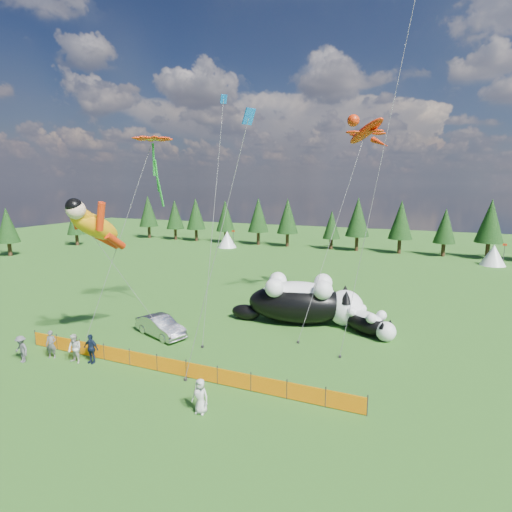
{
  "coord_description": "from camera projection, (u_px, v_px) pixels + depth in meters",
  "views": [
    {
      "loc": [
        12.77,
        -20.97,
        10.89
      ],
      "look_at": [
        2.38,
        4.0,
        5.96
      ],
      "focal_mm": 28.0,
      "sensor_mm": 36.0,
      "label": 1
    }
  ],
  "objects": [
    {
      "name": "ground",
      "position": [
        198.0,
        354.0,
        25.83
      ],
      "size": [
        160.0,
        160.0,
        0.0
      ],
      "primitive_type": "plane",
      "color": "#103C0A",
      "rests_on": "ground"
    },
    {
      "name": "safety_fence",
      "position": [
        171.0,
        366.0,
        23.01
      ],
      "size": [
        22.06,
        0.06,
        1.1
      ],
      "color": "#262626",
      "rests_on": "ground"
    },
    {
      "name": "tree_line",
      "position": [
        338.0,
        226.0,
        65.99
      ],
      "size": [
        90.0,
        4.0,
        8.0
      ],
      "primitive_type": null,
      "color": "black",
      "rests_on": "ground"
    },
    {
      "name": "festival_tents",
      "position": [
        406.0,
        250.0,
        57.75
      ],
      "size": [
        50.0,
        3.2,
        2.8
      ],
      "primitive_type": null,
      "color": "white",
      "rests_on": "ground"
    },
    {
      "name": "cat_large",
      "position": [
        304.0,
        301.0,
        31.36
      ],
      "size": [
        10.37,
        5.3,
        3.78
      ],
      "rotation": [
        0.0,
        0.0,
        0.22
      ],
      "color": "black",
      "rests_on": "ground"
    },
    {
      "name": "cat_small",
      "position": [
        368.0,
        322.0,
        29.13
      ],
      "size": [
        4.68,
        3.66,
        1.89
      ],
      "rotation": [
        0.0,
        0.0,
        -0.57
      ],
      "color": "black",
      "rests_on": "ground"
    },
    {
      "name": "car",
      "position": [
        161.0,
        326.0,
        28.82
      ],
      "size": [
        4.66,
        2.96,
        1.45
      ],
      "primitive_type": "imported",
      "rotation": [
        0.0,
        0.0,
        1.22
      ],
      "color": "#B6B6BB",
      "rests_on": "ground"
    },
    {
      "name": "spectator_a",
      "position": [
        51.0,
        344.0,
        25.13
      ],
      "size": [
        0.77,
        0.65,
        1.79
      ],
      "primitive_type": "imported",
      "rotation": [
        0.0,
        0.0,
        0.4
      ],
      "color": "#545459",
      "rests_on": "ground"
    },
    {
      "name": "spectator_b",
      "position": [
        75.0,
        349.0,
        24.41
      ],
      "size": [
        0.93,
        0.6,
        1.83
      ],
      "primitive_type": "imported",
      "rotation": [
        0.0,
        0.0,
        -0.08
      ],
      "color": "beige",
      "rests_on": "ground"
    },
    {
      "name": "spectator_c",
      "position": [
        91.0,
        349.0,
        24.44
      ],
      "size": [
        1.09,
        0.56,
        1.85
      ],
      "primitive_type": "imported",
      "rotation": [
        0.0,
        0.0,
        0.01
      ],
      "color": "#131E35",
      "rests_on": "ground"
    },
    {
      "name": "spectator_d",
      "position": [
        21.0,
        349.0,
        24.52
      ],
      "size": [
        1.17,
        0.72,
        1.71
      ],
      "primitive_type": "imported",
      "rotation": [
        0.0,
        0.0,
        -0.14
      ],
      "color": "#545459",
      "rests_on": "ground"
    },
    {
      "name": "spectator_e",
      "position": [
        200.0,
        396.0,
        19.07
      ],
      "size": [
        0.86,
        0.56,
        1.73
      ],
      "primitive_type": "imported",
      "rotation": [
        0.0,
        0.0,
        0.01
      ],
      "color": "beige",
      "rests_on": "ground"
    },
    {
      "name": "superhero_kite",
      "position": [
        95.0,
        226.0,
        25.12
      ],
      "size": [
        5.28,
        5.2,
        10.76
      ],
      "color": "orange",
      "rests_on": "ground"
    },
    {
      "name": "gecko_kite",
      "position": [
        366.0,
        131.0,
        32.03
      ],
      "size": [
        6.43,
        12.31,
        17.56
      ],
      "color": "red",
      "rests_on": "ground"
    },
    {
      "name": "flower_kite",
      "position": [
        153.0,
        141.0,
        28.85
      ],
      "size": [
        3.6,
        8.1,
        15.35
      ],
      "color": "red",
      "rests_on": "ground"
    },
    {
      "name": "diamond_kite_a",
      "position": [
        222.0,
        115.0,
        29.93
      ],
      "size": [
        1.89,
        6.94,
        18.33
      ],
      "color": "blue",
      "rests_on": "ground"
    },
    {
      "name": "diamond_kite_c",
      "position": [
        247.0,
        126.0,
        20.43
      ],
      "size": [
        3.49,
        2.57,
        15.19
      ],
      "color": "blue",
      "rests_on": "ground"
    }
  ]
}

